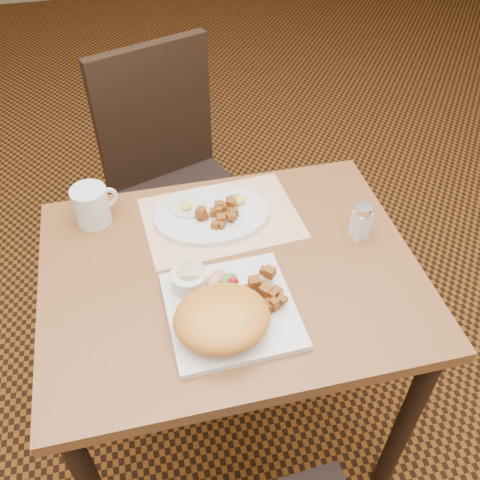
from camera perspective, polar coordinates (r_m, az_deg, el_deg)
The scene contains 15 objects.
ground at distance 1.91m, azimuth -0.72°, elevation -18.52°, with size 8.00×8.00×0.00m, color black.
table at distance 1.37m, azimuth -0.95°, elevation -6.23°, with size 0.90×0.70×0.75m.
chair_far at distance 1.92m, azimuth -7.05°, elevation 6.99°, with size 0.54×0.54×0.97m.
placemat at distance 1.41m, azimuth -2.04°, elevation 2.35°, with size 0.40×0.28×0.00m, color white.
plate_square at distance 1.19m, azimuth -0.95°, elevation -7.52°, with size 0.28×0.28×0.02m, color silver.
plate_oval at distance 1.41m, azimuth -2.99°, elevation 2.70°, with size 0.30×0.23×0.02m, color silver, non-canonical shape.
hollandaise_mound at distance 1.13m, azimuth -2.02°, elevation -8.38°, with size 0.21×0.18×0.08m.
ramekin at distance 1.22m, azimuth -5.49°, elevation -4.20°, with size 0.08×0.08×0.04m.
garnish_sq at distance 1.23m, azimuth -1.86°, elevation -4.18°, with size 0.08×0.07×0.03m.
fried_egg at distance 1.42m, azimuth -5.57°, elevation 3.65°, with size 0.10×0.10×0.02m.
garnish_ov at distance 1.43m, azimuth -0.25°, elevation 4.37°, with size 0.05×0.05×0.02m.
salt_shaker at distance 1.36m, azimuth 12.79°, elevation 1.98°, with size 0.05×0.05×0.10m.
coffee_mug at distance 1.43m, azimuth -15.50°, elevation 3.60°, with size 0.12×0.09×0.10m.
home_fries_sq at distance 1.19m, azimuth 2.80°, elevation -5.73°, with size 0.10×0.12×0.04m.
home_fries_ov at distance 1.38m, azimuth -2.25°, elevation 2.92°, with size 0.11×0.09×0.04m.
Camera 1 is at (-0.18, -0.85, 1.70)m, focal length 40.00 mm.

